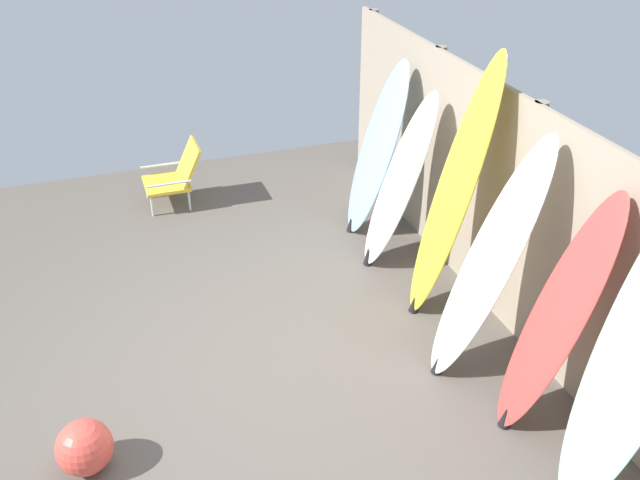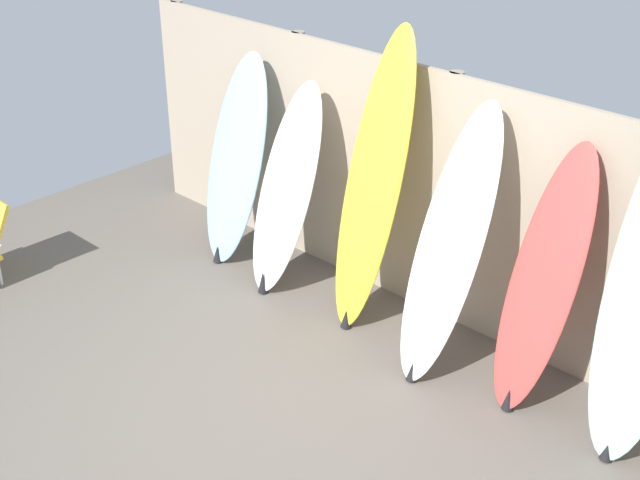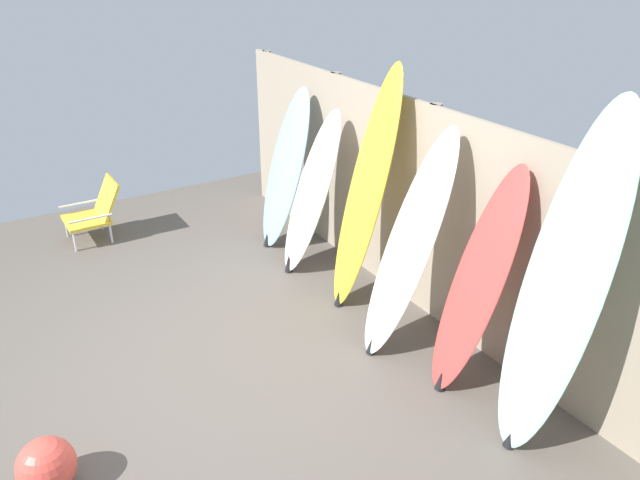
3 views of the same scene
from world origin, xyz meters
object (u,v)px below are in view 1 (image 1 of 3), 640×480
Objects in this scene: surfboard_red_4 at (556,319)px; beach_ball at (84,447)px; surfboard_yellow_2 at (454,191)px; surfboard_white_1 at (399,183)px; beach_chair at (176,174)px; surfboard_skyblue_0 at (377,150)px; surfboard_white_3 at (489,262)px.

beach_ball is (-0.53, -2.83, -0.63)m from surfboard_red_4.
surfboard_red_4 is at bearing -0.20° from surfboard_yellow_2.
surfboard_white_1 is at bearing -178.10° from surfboard_red_4.
surfboard_white_1 is at bearing -174.46° from surfboard_yellow_2.
surfboard_red_4 is 2.59× the size of beach_chair.
beach_ball is at bearing -60.16° from surfboard_white_1.
surfboard_skyblue_0 reaches higher than surfboard_white_1.
beach_chair is at bearing -156.10° from surfboard_red_4.
surfboard_yellow_2 reaches higher than beach_chair.
surfboard_yellow_2 reaches higher than surfboard_red_4.
surfboard_skyblue_0 is at bearing -179.18° from surfboard_yellow_2.
surfboard_white_3 is at bearing -170.17° from surfboard_red_4.
surfboard_white_3 is (2.11, -0.09, 0.06)m from surfboard_skyblue_0.
surfboard_white_1 is 2.12m from surfboard_red_4.
surfboard_red_4 is (2.73, 0.02, -0.01)m from surfboard_skyblue_0.
beach_chair is at bearing -145.78° from surfboard_yellow_2.
surfboard_skyblue_0 is at bearing 174.84° from surfboard_white_1.
surfboard_skyblue_0 is 2.11m from beach_chair.
surfboard_white_1 is 2.45× the size of beach_chair.
beach_ball is at bearing -21.51° from beach_chair.
surfboard_white_1 is at bearing 40.07° from beach_chair.
surfboard_yellow_2 is (0.77, 0.08, 0.27)m from surfboard_white_1.
beach_ball is (0.81, -2.84, -0.87)m from surfboard_yellow_2.
surfboard_skyblue_0 is at bearing 177.52° from surfboard_white_3.
surfboard_white_1 reaches higher than beach_chair.
surfboard_yellow_2 is 3.15m from beach_chair.
surfboard_skyblue_0 is 2.12m from surfboard_white_3.
beach_chair is (-2.53, -1.72, -0.72)m from surfboard_yellow_2.
surfboard_red_4 is at bearing 79.31° from beach_ball.
surfboard_white_3 reaches higher than beach_ball.
surfboard_skyblue_0 is 2.58× the size of beach_chair.
surfboard_skyblue_0 is 3.63m from beach_ball.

